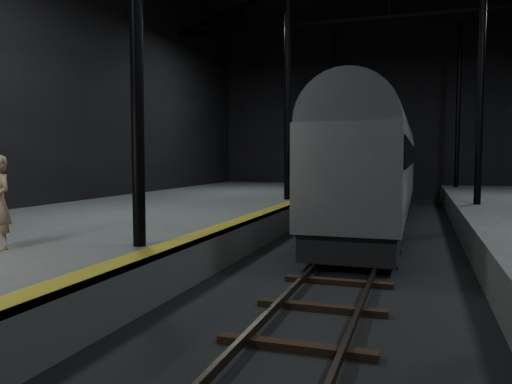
% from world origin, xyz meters
% --- Properties ---
extents(ground, '(44.00, 44.00, 0.00)m').
position_xyz_m(ground, '(0.00, 0.00, 0.00)').
color(ground, black).
rests_on(ground, ground).
extents(platform_left, '(9.00, 43.80, 1.00)m').
position_xyz_m(platform_left, '(-7.50, 0.00, 0.50)').
color(platform_left, '#4B4B49').
rests_on(platform_left, ground).
extents(tactile_strip, '(0.50, 43.80, 0.01)m').
position_xyz_m(tactile_strip, '(-3.25, 0.00, 1.00)').
color(tactile_strip, olive).
rests_on(tactile_strip, platform_left).
extents(track, '(2.40, 43.00, 0.24)m').
position_xyz_m(track, '(0.00, 0.00, 0.07)').
color(track, '#3F3328').
rests_on(track, ground).
extents(train, '(2.72, 18.11, 4.84)m').
position_xyz_m(train, '(-0.00, 7.80, 2.70)').
color(train, '#A3A5AB').
rests_on(train, ground).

